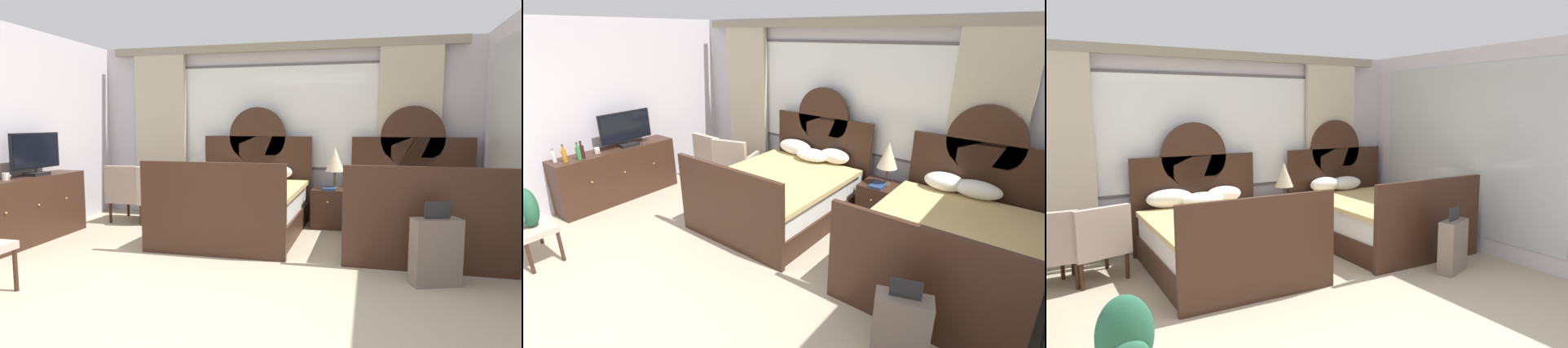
% 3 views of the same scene
% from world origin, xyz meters
% --- Properties ---
extents(ground_plane, '(24.00, 24.00, 0.00)m').
position_xyz_m(ground_plane, '(0.00, 0.00, 0.00)').
color(ground_plane, tan).
extents(wall_back_window, '(5.85, 0.22, 2.70)m').
position_xyz_m(wall_back_window, '(0.00, 3.79, 1.41)').
color(wall_back_window, silver).
rests_on(wall_back_window, ground_plane).
extents(wall_left, '(0.07, 4.40, 2.70)m').
position_xyz_m(wall_left, '(-2.96, 1.60, 1.35)').
color(wall_left, silver).
rests_on(wall_left, ground_plane).
extents(bed_near_window, '(1.68, 2.14, 1.72)m').
position_xyz_m(bed_near_window, '(-0.29, 2.64, 0.38)').
color(bed_near_window, '#382116').
rests_on(bed_near_window, ground_plane).
extents(bed_near_mirror, '(1.68, 2.14, 1.72)m').
position_xyz_m(bed_near_mirror, '(1.97, 2.63, 0.38)').
color(bed_near_mirror, '#382116').
rests_on(bed_near_mirror, ground_plane).
extents(nightstand_between_beds, '(0.48, 0.50, 0.55)m').
position_xyz_m(nightstand_between_beds, '(0.84, 3.33, 0.28)').
color(nightstand_between_beds, '#382116').
rests_on(nightstand_between_beds, ground_plane).
extents(table_lamp_on_nightstand, '(0.27, 0.27, 0.60)m').
position_xyz_m(table_lamp_on_nightstand, '(0.91, 3.34, 0.97)').
color(table_lamp_on_nightstand, brown).
rests_on(table_lamp_on_nightstand, nightstand_between_beds).
extents(book_on_nightstand, '(0.18, 0.26, 0.03)m').
position_xyz_m(book_on_nightstand, '(0.86, 3.24, 0.57)').
color(book_on_nightstand, navy).
rests_on(book_on_nightstand, nightstand_between_beds).
extents(dresser_minibar, '(0.45, 1.84, 0.82)m').
position_xyz_m(dresser_minibar, '(-2.71, 1.50, 0.41)').
color(dresser_minibar, '#382116').
rests_on(dresser_minibar, ground_plane).
extents(tv_flatscreen, '(0.20, 0.82, 0.54)m').
position_xyz_m(tv_flatscreen, '(-2.69, 1.74, 1.10)').
color(tv_flatscreen, black).
rests_on(tv_flatscreen, dresser_minibar).
extents(bottle_water_clear, '(0.05, 0.05, 0.20)m').
position_xyz_m(bottle_water_clear, '(-2.76, 0.68, 0.90)').
color(bottle_water_clear, silver).
rests_on(bottle_water_clear, dresser_minibar).
extents(bottle_liquor_amber, '(0.06, 0.06, 0.24)m').
position_xyz_m(bottle_liquor_amber, '(-2.66, 0.78, 0.92)').
color(bottle_liquor_amber, '#B7701E').
rests_on(bottle_liquor_amber, dresser_minibar).
extents(bottle_soda_green, '(0.06, 0.06, 0.25)m').
position_xyz_m(bottle_soda_green, '(-2.61, 0.95, 0.92)').
color(bottle_soda_green, '#337A3D').
rests_on(bottle_soda_green, dresser_minibar).
extents(bottle_wine_dark, '(0.06, 0.06, 0.25)m').
position_xyz_m(bottle_wine_dark, '(-2.65, 1.01, 0.92)').
color(bottle_wine_dark, black).
rests_on(bottle_wine_dark, dresser_minibar).
extents(cup_on_dresser, '(0.11, 0.08, 0.08)m').
position_xyz_m(cup_on_dresser, '(-2.69, 1.24, 0.86)').
color(cup_on_dresser, white).
rests_on(cup_on_dresser, dresser_minibar).
extents(armchair_by_window_left, '(0.76, 0.76, 0.86)m').
position_xyz_m(armchair_by_window_left, '(-1.62, 2.99, 0.45)').
color(armchair_by_window_left, '#B29E8E').
rests_on(armchair_by_window_left, ground_plane).
extents(armchair_by_window_centre, '(0.61, 0.61, 0.86)m').
position_xyz_m(armchair_by_window_centre, '(-2.10, 2.98, 0.45)').
color(armchair_by_window_centre, '#B29E8E').
rests_on(armchair_by_window_centre, ground_plane).
extents(luggage_bench, '(0.67, 0.38, 0.45)m').
position_xyz_m(luggage_bench, '(-1.92, -0.01, 0.39)').
color(luggage_bench, '#B29E8E').
rests_on(luggage_bench, ground_plane).
extents(backpack_on_bench, '(0.31, 0.24, 0.46)m').
position_xyz_m(backpack_on_bench, '(-1.83, -0.02, 0.67)').
color(backpack_on_bench, '#23563D').
rests_on(backpack_on_bench, luggage_bench).
extents(suitcase_on_floor, '(0.47, 0.32, 0.77)m').
position_xyz_m(suitcase_on_floor, '(2.00, 1.18, 0.31)').
color(suitcase_on_floor, '#75665B').
rests_on(suitcase_on_floor, ground_plane).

